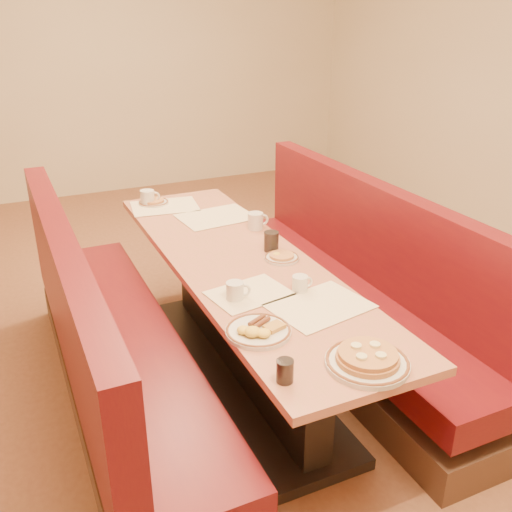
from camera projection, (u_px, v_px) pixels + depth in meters
name	position (u px, v px, depth m)	size (l,w,h in m)	color
ground	(242.00, 376.00, 3.35)	(8.00, 8.00, 0.00)	#9E6647
room_envelope	(237.00, 20.00, 2.57)	(6.04, 8.04, 2.82)	beige
diner_table	(241.00, 320.00, 3.19)	(0.70, 2.50, 0.75)	black
booth_left	(110.00, 353.00, 2.92)	(0.55, 2.50, 1.05)	#4C3326
booth_right	(351.00, 297.00, 3.48)	(0.55, 2.50, 1.05)	#4C3326
placemat_near_left	(249.00, 293.00, 2.68)	(0.36, 0.27, 0.00)	#F6E1C0
placemat_near_right	(320.00, 306.00, 2.57)	(0.43, 0.32, 0.00)	#F6E1C0
placemat_far_left	(165.00, 206.00, 3.84)	(0.43, 0.33, 0.00)	#F6E1C0
placemat_far_right	(216.00, 217.00, 3.65)	(0.46, 0.34, 0.00)	#F6E1C0
pancake_plate	(367.00, 360.00, 2.14)	(0.32, 0.32, 0.07)	silver
eggs_plate	(258.00, 330.00, 2.35)	(0.28, 0.28, 0.06)	silver
extra_plate_mid	(282.00, 257.00, 3.04)	(0.19, 0.19, 0.04)	silver
extra_plate_far	(153.00, 202.00, 3.89)	(0.20, 0.20, 0.04)	silver
coffee_mug_a	(301.00, 283.00, 2.69)	(0.10, 0.07, 0.08)	silver
coffee_mug_b	(236.00, 291.00, 2.61)	(0.12, 0.08, 0.09)	silver
coffee_mug_c	(256.00, 221.00, 3.44)	(0.13, 0.09, 0.10)	silver
coffee_mug_d	(148.00, 197.00, 3.86)	(0.13, 0.09, 0.10)	silver
soda_tumbler_near	(285.00, 371.00, 2.04)	(0.06, 0.06, 0.09)	black
soda_tumbler_mid	(271.00, 241.00, 3.13)	(0.08, 0.08, 0.11)	black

